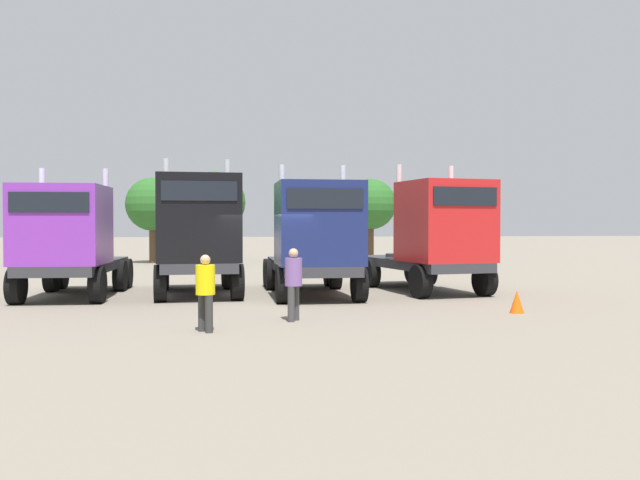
% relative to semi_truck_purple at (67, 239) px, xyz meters
% --- Properties ---
extents(ground, '(200.00, 200.00, 0.00)m').
position_rel_semi_truck_purple_xyz_m(ground, '(5.76, -1.59, -1.79)').
color(ground, gray).
extents(semi_truck_purple, '(2.71, 5.98, 3.95)m').
position_rel_semi_truck_purple_xyz_m(semi_truck_purple, '(0.00, 0.00, 0.00)').
color(semi_truck_purple, '#333338').
rests_on(semi_truck_purple, ground).
extents(semi_truck_black, '(2.91, 6.02, 4.29)m').
position_rel_semi_truck_purple_xyz_m(semi_truck_black, '(3.81, 0.10, 0.16)').
color(semi_truck_black, '#333338').
rests_on(semi_truck_black, ground).
extents(semi_truck_navy, '(2.63, 6.45, 4.05)m').
position_rel_semi_truck_purple_xyz_m(semi_truck_navy, '(7.31, -0.72, 0.00)').
color(semi_truck_navy, '#333338').
rests_on(semi_truck_navy, ground).
extents(semi_truck_red, '(3.59, 6.56, 4.18)m').
position_rel_semi_truck_purple_xyz_m(semi_truck_red, '(11.31, 0.17, 0.08)').
color(semi_truck_red, '#333338').
rests_on(semi_truck_red, ground).
extents(visitor_in_hivis, '(0.55, 0.55, 1.60)m').
position_rel_semi_truck_purple_xyz_m(visitor_in_hivis, '(4.22, -6.83, -0.86)').
color(visitor_in_hivis, '#333333').
rests_on(visitor_in_hivis, ground).
extents(visitor_with_camera, '(0.54, 0.54, 1.68)m').
position_rel_semi_truck_purple_xyz_m(visitor_with_camera, '(6.19, -5.46, -0.82)').
color(visitor_with_camera, '#3E3E3E').
rests_on(visitor_with_camera, ground).
extents(traffic_cone_mid, '(0.36, 0.36, 0.58)m').
position_rel_semi_truck_purple_xyz_m(traffic_cone_mid, '(11.88, -4.82, -1.50)').
color(traffic_cone_mid, '#F2590C').
rests_on(traffic_cone_mid, ground).
extents(oak_far_left, '(3.03, 3.03, 4.88)m').
position_rel_semi_truck_purple_xyz_m(oak_far_left, '(0.51, 19.15, 1.55)').
color(oak_far_left, '#4C3823').
rests_on(oak_far_left, ground).
extents(oak_far_centre, '(3.59, 3.59, 5.31)m').
position_rel_semi_truck_purple_xyz_m(oak_far_centre, '(4.03, 19.75, 1.72)').
color(oak_far_centre, '#4C3823').
rests_on(oak_far_centre, ground).
extents(oak_far_right, '(2.87, 2.87, 4.79)m').
position_rel_semi_truck_purple_xyz_m(oak_far_right, '(12.83, 17.27, 1.54)').
color(oak_far_right, '#4C3823').
rests_on(oak_far_right, ground).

